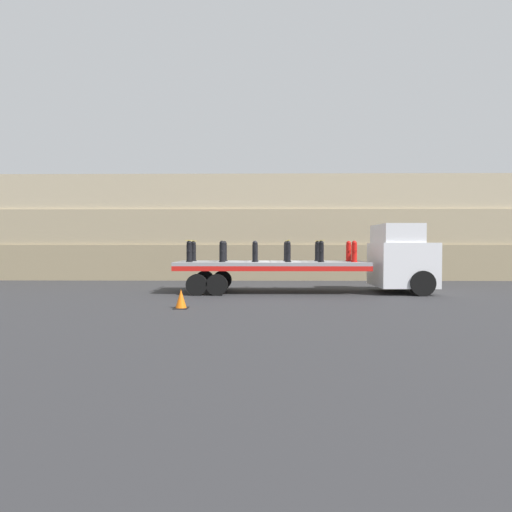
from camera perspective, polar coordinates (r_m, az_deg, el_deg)
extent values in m
plane|color=#2D2D30|center=(17.30, 2.18, -5.21)|extent=(120.00, 120.00, 0.00)
cube|color=gray|center=(24.43, 1.74, -0.83)|extent=(60.00, 3.00, 2.07)
cube|color=tan|center=(24.59, 1.73, 4.01)|extent=(60.00, 3.00, 2.07)
cube|color=tan|center=(24.91, 1.73, 8.75)|extent=(60.00, 3.00, 2.07)
cube|color=silver|center=(18.24, 20.08, -1.15)|extent=(2.32, 2.52, 1.85)
cube|color=silver|center=(18.15, 19.43, 3.02)|extent=(1.62, 2.32, 0.79)
cube|color=black|center=(18.44, 21.96, 0.02)|extent=(0.93, 2.22, 1.04)
cylinder|color=black|center=(17.31, 22.65, -3.62)|extent=(1.02, 0.28, 1.02)
cylinder|color=black|center=(19.54, 20.02, -3.03)|extent=(1.02, 0.28, 1.02)
cube|color=gray|center=(17.20, 2.18, -1.03)|extent=(8.10, 2.41, 0.15)
cube|color=red|center=(16.05, 2.29, -1.82)|extent=(8.10, 0.08, 0.20)
cube|color=red|center=(18.38, 2.08, -1.41)|extent=(8.10, 0.08, 0.20)
cylinder|color=black|center=(16.25, -5.61, -4.11)|extent=(0.87, 0.30, 0.87)
cylinder|color=black|center=(18.44, -4.86, -3.44)|extent=(0.87, 0.30, 0.87)
cylinder|color=black|center=(16.36, -8.44, -4.08)|extent=(0.87, 0.30, 0.87)
cylinder|color=black|center=(18.54, -7.35, -3.43)|extent=(0.87, 0.30, 0.87)
cylinder|color=black|center=(16.93, -9.52, -0.79)|extent=(0.28, 0.28, 0.03)
cylinder|color=black|center=(16.92, -9.52, 0.41)|extent=(0.23, 0.23, 0.74)
sphere|color=black|center=(16.92, -9.53, 1.82)|extent=(0.21, 0.21, 0.21)
cylinder|color=black|center=(16.73, -9.64, 0.70)|extent=(0.10, 0.15, 0.10)
cylinder|color=black|center=(17.11, -9.41, 0.71)|extent=(0.10, 0.15, 0.10)
cylinder|color=black|center=(17.98, -8.92, -0.66)|extent=(0.28, 0.28, 0.03)
cylinder|color=black|center=(17.97, -8.92, 0.47)|extent=(0.23, 0.23, 0.74)
sphere|color=black|center=(17.96, -8.93, 1.80)|extent=(0.21, 0.21, 0.21)
cylinder|color=black|center=(17.78, -9.03, 0.74)|extent=(0.10, 0.15, 0.10)
cylinder|color=black|center=(18.15, -8.83, 0.76)|extent=(0.10, 0.15, 0.10)
cylinder|color=black|center=(16.74, -4.87, -0.80)|extent=(0.28, 0.28, 0.03)
cylinder|color=black|center=(16.73, -4.87, 0.41)|extent=(0.23, 0.23, 0.74)
sphere|color=black|center=(16.73, -4.87, 1.84)|extent=(0.21, 0.21, 0.21)
cylinder|color=black|center=(16.54, -4.93, 0.70)|extent=(0.10, 0.15, 0.10)
cylinder|color=black|center=(16.92, -4.81, 0.72)|extent=(0.10, 0.15, 0.10)
cylinder|color=black|center=(17.80, -4.54, -0.66)|extent=(0.28, 0.28, 0.03)
cylinder|color=black|center=(17.79, -4.54, 0.47)|extent=(0.23, 0.23, 0.74)
sphere|color=black|center=(17.79, -4.54, 1.81)|extent=(0.21, 0.21, 0.21)
cylinder|color=black|center=(17.60, -4.60, 0.75)|extent=(0.10, 0.15, 0.10)
cylinder|color=black|center=(17.97, -4.49, 0.76)|extent=(0.10, 0.15, 0.10)
cylinder|color=black|center=(16.67, -0.14, -0.81)|extent=(0.28, 0.28, 0.03)
cylinder|color=black|center=(16.66, -0.14, 0.41)|extent=(0.23, 0.23, 0.74)
sphere|color=black|center=(16.65, -0.14, 1.84)|extent=(0.21, 0.21, 0.21)
cylinder|color=black|center=(16.47, -0.15, 0.70)|extent=(0.10, 0.15, 0.10)
cylinder|color=black|center=(16.84, -0.13, 0.72)|extent=(0.10, 0.15, 0.10)
cylinder|color=black|center=(17.73, -0.09, -0.67)|extent=(0.28, 0.28, 0.03)
cylinder|color=black|center=(17.72, -0.09, 0.47)|extent=(0.23, 0.23, 0.74)
sphere|color=black|center=(17.71, -0.09, 1.82)|extent=(0.21, 0.21, 0.21)
cylinder|color=black|center=(17.53, -0.10, 0.75)|extent=(0.10, 0.15, 0.10)
cylinder|color=black|center=(17.90, -0.09, 0.77)|extent=(0.10, 0.15, 0.10)
cylinder|color=black|center=(16.70, 4.59, -0.80)|extent=(0.28, 0.28, 0.03)
cylinder|color=black|center=(16.69, 4.59, 0.41)|extent=(0.23, 0.23, 0.74)
sphere|color=black|center=(16.69, 4.60, 1.84)|extent=(0.21, 0.21, 0.21)
cylinder|color=black|center=(16.50, 4.64, 0.70)|extent=(0.10, 0.15, 0.10)
cylinder|color=black|center=(16.88, 4.55, 0.72)|extent=(0.10, 0.15, 0.10)
cylinder|color=black|center=(17.76, 4.36, -0.67)|extent=(0.28, 0.28, 0.03)
cylinder|color=black|center=(17.75, 4.36, 0.47)|extent=(0.23, 0.23, 0.74)
sphere|color=black|center=(17.75, 4.36, 1.82)|extent=(0.21, 0.21, 0.21)
cylinder|color=black|center=(17.56, 4.40, 0.75)|extent=(0.10, 0.15, 0.10)
cylinder|color=black|center=(17.94, 4.32, 0.76)|extent=(0.10, 0.15, 0.10)
cylinder|color=black|center=(16.85, 9.28, -0.80)|extent=(0.28, 0.28, 0.03)
cylinder|color=black|center=(16.84, 9.28, 0.40)|extent=(0.23, 0.23, 0.74)
sphere|color=black|center=(16.84, 9.29, 1.82)|extent=(0.21, 0.21, 0.21)
cylinder|color=black|center=(16.66, 9.38, 0.69)|extent=(0.10, 0.15, 0.10)
cylinder|color=black|center=(17.03, 9.19, 0.71)|extent=(0.10, 0.15, 0.10)
cylinder|color=black|center=(17.90, 8.77, -0.66)|extent=(0.28, 0.28, 0.03)
cylinder|color=black|center=(17.89, 8.77, 0.47)|extent=(0.23, 0.23, 0.74)
sphere|color=black|center=(17.89, 8.78, 1.80)|extent=(0.21, 0.21, 0.21)
cylinder|color=black|center=(17.70, 8.86, 0.74)|extent=(0.10, 0.15, 0.10)
cylinder|color=black|center=(18.08, 8.69, 0.76)|extent=(0.10, 0.15, 0.10)
cylinder|color=red|center=(17.11, 13.85, -0.79)|extent=(0.28, 0.28, 0.03)
cylinder|color=red|center=(17.10, 13.85, 0.39)|extent=(0.23, 0.23, 0.74)
sphere|color=red|center=(17.10, 13.86, 1.79)|extent=(0.21, 0.21, 0.21)
cylinder|color=red|center=(16.92, 14.00, 0.68)|extent=(0.10, 0.15, 0.10)
cylinder|color=red|center=(17.29, 13.71, 0.70)|extent=(0.10, 0.15, 0.10)
cylinder|color=red|center=(18.15, 13.08, -0.66)|extent=(0.28, 0.28, 0.03)
cylinder|color=red|center=(18.14, 13.09, 0.46)|extent=(0.23, 0.23, 0.74)
sphere|color=red|center=(18.14, 13.10, 1.77)|extent=(0.21, 0.21, 0.21)
cylinder|color=red|center=(17.95, 13.22, 0.73)|extent=(0.10, 0.15, 0.10)
cylinder|color=red|center=(18.32, 12.97, 0.75)|extent=(0.10, 0.15, 0.10)
cube|color=yellow|center=(17.44, -9.22, 2.18)|extent=(0.05, 2.61, 0.01)
cube|color=yellow|center=(17.22, 4.48, 2.20)|extent=(0.05, 2.61, 0.01)
cube|color=yellow|center=(17.37, 9.03, 2.18)|extent=(0.05, 2.61, 0.01)
cube|color=black|center=(13.13, -10.66, -7.31)|extent=(0.45, 0.45, 0.03)
cone|color=orange|center=(13.09, -10.67, -5.98)|extent=(0.35, 0.35, 0.59)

